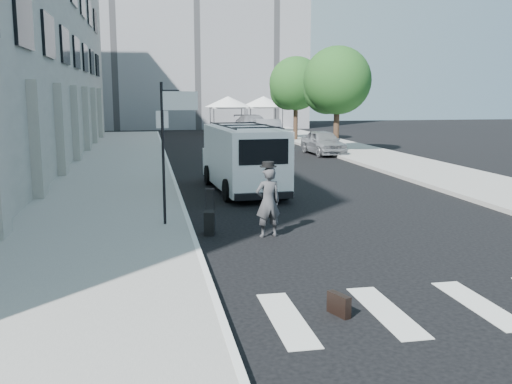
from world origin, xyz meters
name	(u,v)px	position (x,y,z in m)	size (l,w,h in m)	color
ground	(299,260)	(0.00, 0.00, 0.00)	(120.00, 120.00, 0.00)	black
sidewalk_left	(120,166)	(-4.25, 16.00, 0.07)	(4.50, 48.00, 0.15)	gray
sidewalk_right	(359,152)	(9.00, 20.00, 0.07)	(4.00, 56.00, 0.15)	gray
building_far	(191,4)	(2.00, 50.00, 12.50)	(22.00, 12.00, 25.00)	slate
sign_pole	(172,123)	(-2.36, 3.20, 2.65)	(1.03, 0.07, 3.50)	black
tree_near	(335,83)	(7.50, 20.15, 3.97)	(3.80, 3.83, 6.03)	black
tree_far	(294,86)	(7.50, 29.15, 3.97)	(3.80, 3.83, 6.03)	black
tent_left	(228,102)	(4.00, 38.00, 2.71)	(4.00, 4.00, 3.20)	black
tent_right	(263,102)	(7.20, 38.50, 2.71)	(4.00, 4.00, 3.20)	black
businessman	(268,202)	(-0.21, 2.00, 0.84)	(0.61, 0.40, 1.68)	#3C3C3F
briefcase	(339,305)	(-0.17, -3.00, 0.17)	(0.12, 0.44, 0.34)	black
suitcase	(210,222)	(-1.55, 2.50, 0.29)	(0.32, 0.44, 1.10)	black
cargo_van	(243,158)	(0.29, 8.61, 1.16)	(2.36, 6.01, 2.23)	white
parked_car_a	(323,142)	(6.80, 19.86, 0.69)	(1.63, 4.06, 1.38)	gray
parked_car_b	(268,131)	(5.39, 28.07, 0.82)	(1.74, 4.99, 1.64)	slate
parked_car_c	(253,125)	(5.69, 35.58, 0.84)	(2.36, 5.81, 1.69)	gray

